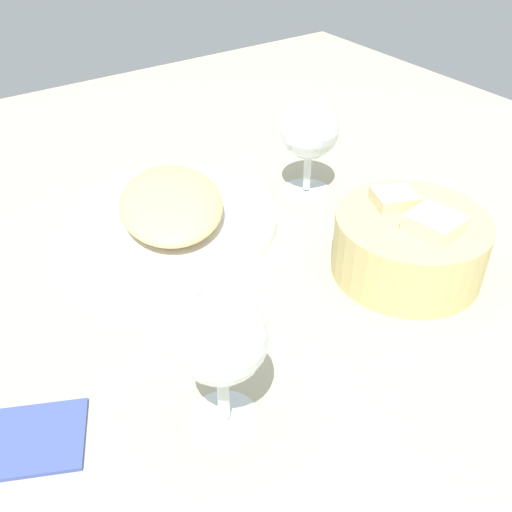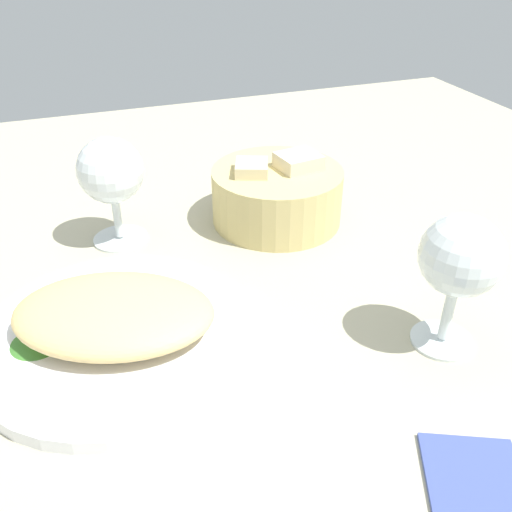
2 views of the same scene
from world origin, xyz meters
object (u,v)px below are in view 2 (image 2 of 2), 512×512
(plate, at_px, (118,335))
(wine_glass_near, at_px, (460,261))
(wine_glass_far, at_px, (111,175))
(bread_basket, at_px, (277,194))
(folded_napkin, at_px, (481,500))

(plate, distance_m, wine_glass_near, 0.32)
(wine_glass_far, bearing_deg, bread_basket, -5.04)
(wine_glass_near, relative_size, wine_glass_far, 1.02)
(folded_napkin, bearing_deg, bread_basket, 22.86)
(bread_basket, relative_size, wine_glass_far, 1.27)
(plate, bearing_deg, wine_glass_near, -19.97)
(bread_basket, distance_m, wine_glass_far, 0.21)
(plate, height_order, bread_basket, bread_basket)
(bread_basket, bearing_deg, plate, -143.22)
(wine_glass_near, distance_m, folded_napkin, 0.19)
(wine_glass_far, relative_size, folded_napkin, 1.19)
(bread_basket, bearing_deg, wine_glass_near, -78.06)
(plate, bearing_deg, bread_basket, 36.78)
(wine_glass_far, distance_m, folded_napkin, 0.49)
(wine_glass_near, height_order, wine_glass_far, wine_glass_near)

